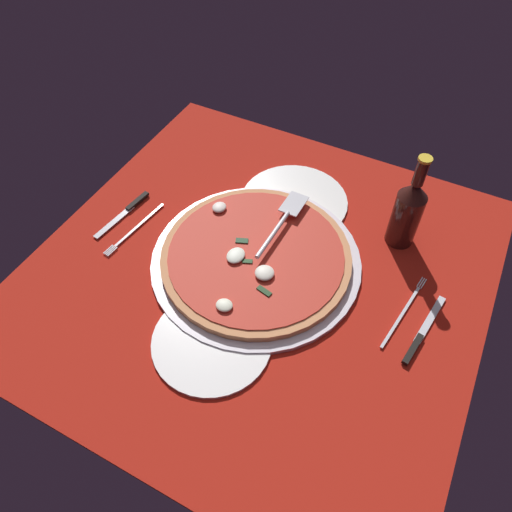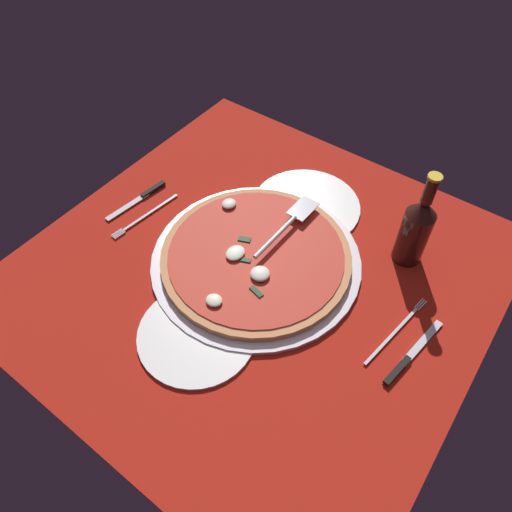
% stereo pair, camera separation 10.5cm
% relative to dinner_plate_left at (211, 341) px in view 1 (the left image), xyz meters
% --- Properties ---
extents(ground_plane, '(0.94, 0.94, 0.01)m').
position_rel_dinner_plate_left_xyz_m(ground_plane, '(0.20, -0.00, -0.01)').
color(ground_plane, '#A51C12').
extents(checker_pattern, '(0.94, 0.94, 0.00)m').
position_rel_dinner_plate_left_xyz_m(checker_pattern, '(0.20, -0.00, -0.01)').
color(checker_pattern, white).
rests_on(checker_pattern, ground_plane).
extents(pizza_pan, '(0.46, 0.46, 0.01)m').
position_rel_dinner_plate_left_xyz_m(pizza_pan, '(0.22, 0.01, 0.00)').
color(pizza_pan, silver).
rests_on(pizza_pan, ground_plane).
extents(dinner_plate_left, '(0.23, 0.23, 0.01)m').
position_rel_dinner_plate_left_xyz_m(dinner_plate_left, '(0.00, 0.00, 0.00)').
color(dinner_plate_left, white).
rests_on(dinner_plate_left, ground_plane).
extents(dinner_plate_right, '(0.26, 0.26, 0.01)m').
position_rel_dinner_plate_left_xyz_m(dinner_plate_right, '(0.43, 0.02, 0.00)').
color(dinner_plate_right, white).
rests_on(dinner_plate_right, ground_plane).
extents(pizza, '(0.41, 0.41, 0.03)m').
position_rel_dinner_plate_left_xyz_m(pizza, '(0.22, 0.01, 0.02)').
color(pizza, tan).
rests_on(pizza, pizza_pan).
extents(pizza_server, '(0.22, 0.05, 0.01)m').
position_rel_dinner_plate_left_xyz_m(pizza_server, '(0.31, -0.00, 0.04)').
color(pizza_server, silver).
rests_on(pizza_server, pizza).
extents(place_setting_near, '(0.22, 0.14, 0.01)m').
position_rel_dinner_plate_left_xyz_m(place_setting_near, '(0.22, -0.34, -0.00)').
color(place_setting_near, white).
rests_on(place_setting_near, ground_plane).
extents(place_setting_far, '(0.21, 0.15, 0.01)m').
position_rel_dinner_plate_left_xyz_m(place_setting_far, '(0.19, 0.33, -0.00)').
color(place_setting_far, white).
rests_on(place_setting_far, ground_plane).
extents(beer_bottle, '(0.06, 0.06, 0.24)m').
position_rel_dinner_plate_left_xyz_m(beer_bottle, '(0.42, -0.25, 0.09)').
color(beer_bottle, '#361814').
rests_on(beer_bottle, ground_plane).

